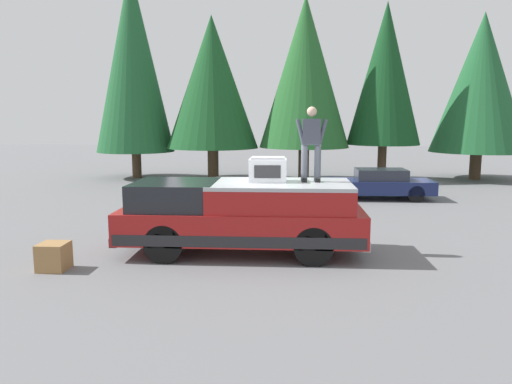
{
  "coord_description": "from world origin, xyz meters",
  "views": [
    {
      "loc": [
        -11.16,
        -0.44,
        3.07
      ],
      "look_at": [
        0.15,
        0.27,
        1.35
      ],
      "focal_mm": 33.95,
      "sensor_mm": 36.0,
      "label": 1
    }
  ],
  "objects_px": {
    "pickup_truck": "(242,216)",
    "person_on_truck_bed": "(311,142)",
    "parked_car_navy": "(378,184)",
    "wooden_crate": "(54,256)",
    "compressor_unit": "(268,169)"
  },
  "relations": [
    {
      "from": "pickup_truck",
      "to": "person_on_truck_bed",
      "type": "height_order",
      "value": "person_on_truck_bed"
    },
    {
      "from": "parked_car_navy",
      "to": "wooden_crate",
      "type": "height_order",
      "value": "parked_car_navy"
    },
    {
      "from": "pickup_truck",
      "to": "parked_car_navy",
      "type": "xyz_separation_m",
      "value": [
        7.93,
        -4.57,
        -0.29
      ]
    },
    {
      "from": "compressor_unit",
      "to": "wooden_crate",
      "type": "xyz_separation_m",
      "value": [
        -1.65,
        4.32,
        -1.65
      ]
    },
    {
      "from": "person_on_truck_bed",
      "to": "wooden_crate",
      "type": "xyz_separation_m",
      "value": [
        -1.69,
        5.3,
        -2.27
      ]
    },
    {
      "from": "person_on_truck_bed",
      "to": "wooden_crate",
      "type": "relative_size",
      "value": 3.02
    },
    {
      "from": "pickup_truck",
      "to": "parked_car_navy",
      "type": "bearing_deg",
      "value": -29.96
    },
    {
      "from": "parked_car_navy",
      "to": "wooden_crate",
      "type": "xyz_separation_m",
      "value": [
        -9.43,
        8.3,
        -0.3
      ]
    },
    {
      "from": "pickup_truck",
      "to": "person_on_truck_bed",
      "type": "distance_m",
      "value": 2.3
    },
    {
      "from": "compressor_unit",
      "to": "wooden_crate",
      "type": "bearing_deg",
      "value": 110.93
    },
    {
      "from": "compressor_unit",
      "to": "parked_car_navy",
      "type": "height_order",
      "value": "compressor_unit"
    },
    {
      "from": "wooden_crate",
      "to": "compressor_unit",
      "type": "bearing_deg",
      "value": -69.07
    },
    {
      "from": "pickup_truck",
      "to": "person_on_truck_bed",
      "type": "relative_size",
      "value": 3.28
    },
    {
      "from": "pickup_truck",
      "to": "compressor_unit",
      "type": "relative_size",
      "value": 6.6
    },
    {
      "from": "person_on_truck_bed",
      "to": "wooden_crate",
      "type": "distance_m",
      "value": 6.01
    }
  ]
}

